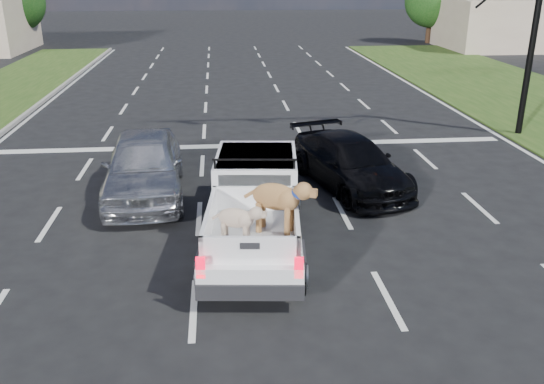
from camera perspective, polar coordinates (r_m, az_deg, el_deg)
The scene contains 9 objects.
ground at distance 10.47m, azimuth 2.02°, elevation -11.04°, with size 160.00×160.00×0.00m, color black.
road_markings at distance 16.36m, azimuth -0.89°, elevation 1.25°, with size 17.75×60.00×0.01m.
building_right at distance 48.81m, azimuth 23.85°, elevation 15.00°, with size 12.00×7.00×3.60m, color #C4AE95.
tree_far_c at distance 49.12m, azimuth -24.02°, elevation 16.76°, with size 4.20×4.20×5.40m.
tree_far_d at distance 49.89m, azimuth 15.52°, elevation 17.80°, with size 4.20×4.20×5.40m.
tree_far_e at distance 53.18m, azimuth 23.99°, elevation 16.98°, with size 4.20×4.20×5.40m.
pickup_truck at distance 12.17m, azimuth -1.61°, elevation -1.35°, with size 2.37×5.34×1.94m.
silver_sedan at distance 15.32m, azimuth -12.57°, elevation 2.62°, with size 1.97×4.90×1.67m, color silver.
black_coupe at distance 15.78m, azimuth 7.73°, elevation 2.89°, with size 1.90×4.68×1.36m, color black.
Camera 1 is at (-1.19, -8.78, 5.57)m, focal length 38.00 mm.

